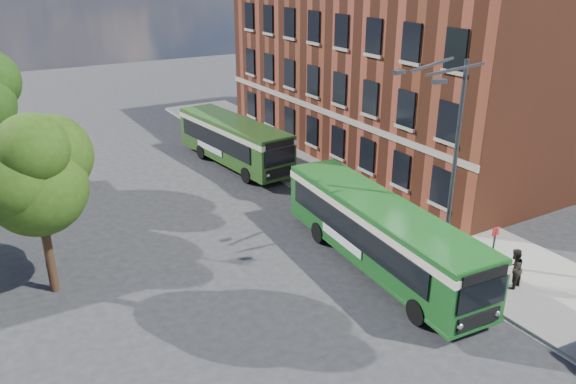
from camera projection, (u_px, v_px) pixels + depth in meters
ground at (322, 272)px, 24.38m from camera, size 120.00×120.00×0.00m
pavement at (345, 184)px, 34.03m from camera, size 6.00×48.00×0.15m
kerb_line at (302, 194)px, 32.62m from camera, size 0.12×48.00×0.01m
brick_office at (398, 51)px, 37.91m from camera, size 12.10×26.00×14.20m
street_lamp at (449, 163)px, 23.26m from camera, size 2.96×2.38×9.00m
bus_stop_sign at (493, 250)px, 23.10m from camera, size 0.35×0.08×2.52m
bus_front at (380, 229)px, 24.20m from camera, size 3.41×12.34×3.02m
bus_rear at (234, 138)px, 36.81m from camera, size 3.63×10.70×3.02m
pedestrian_a at (499, 281)px, 21.80m from camera, size 0.73×0.65×1.66m
pedestrian_b at (514, 269)px, 22.66m from camera, size 0.93×0.78×1.73m
tree_left at (36, 173)px, 21.12m from camera, size 4.50×4.27×7.59m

